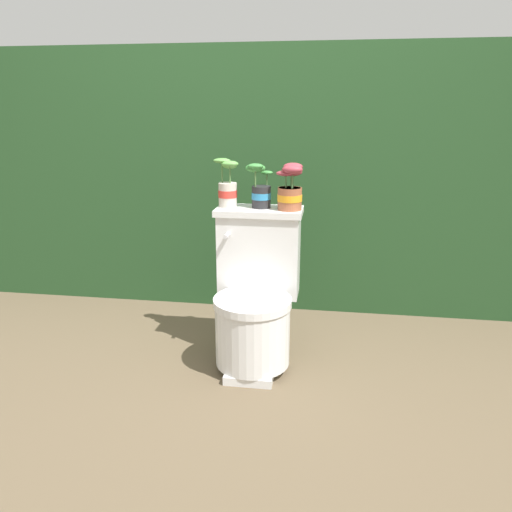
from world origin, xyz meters
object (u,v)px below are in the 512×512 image
object	(u,v)px
toilet	(256,297)
potted_plant_left	(228,187)
potted_plant_middle	(290,189)
potted_plant_midleft	(260,189)

from	to	relation	value
toilet	potted_plant_left	distance (m)	0.55
toilet	potted_plant_middle	size ratio (longest dim) A/B	3.40
toilet	potted_plant_left	bearing A→B (deg)	138.15
toilet	potted_plant_left	world-z (taller)	potted_plant_left
toilet	potted_plant_midleft	bearing A→B (deg)	89.38
potted_plant_middle	potted_plant_midleft	bearing A→B (deg)	168.63
potted_plant_midleft	potted_plant_left	bearing A→B (deg)	178.68
potted_plant_midleft	potted_plant_middle	xyz separation A→B (m)	(0.15, -0.03, 0.01)
toilet	potted_plant_left	xyz separation A→B (m)	(-0.16, 0.14, 0.50)
potted_plant_left	potted_plant_midleft	size ratio (longest dim) A/B	1.08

